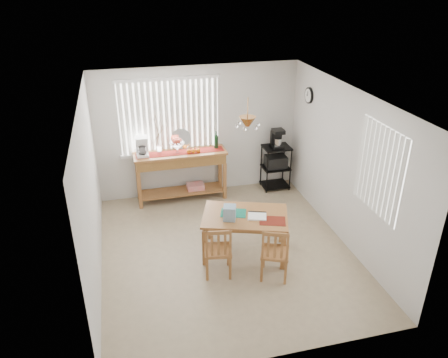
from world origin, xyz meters
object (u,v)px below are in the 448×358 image
object	(u,v)px
wire_cart	(276,163)
dining_table	(245,220)
chair_right	(275,253)
cart_items	(277,138)
chair_left	(218,251)
sideboard	(181,164)

from	to	relation	value
wire_cart	dining_table	distance (m)	2.47
wire_cart	chair_right	world-z (taller)	wire_cart
cart_items	wire_cart	bearing A→B (deg)	-90.00
chair_right	dining_table	bearing A→B (deg)	109.57
chair_left	chair_right	xyz separation A→B (m)	(0.80, -0.27, 0.01)
sideboard	chair_left	world-z (taller)	sideboard
wire_cart	chair_left	distance (m)	3.14
wire_cart	cart_items	distance (m)	0.55
sideboard	chair_right	xyz separation A→B (m)	(0.93, -2.80, -0.32)
sideboard	chair_right	size ratio (longest dim) A/B	2.03
chair_left	cart_items	bearing A→B (deg)	54.29
chair_right	wire_cart	bearing A→B (deg)	69.74
dining_table	chair_right	world-z (taller)	chair_right
sideboard	dining_table	distance (m)	2.20
cart_items	chair_right	size ratio (longest dim) A/B	0.43
cart_items	chair_right	world-z (taller)	cart_items
sideboard	dining_table	world-z (taller)	sideboard
wire_cart	chair_right	distance (m)	3.00
wire_cart	chair_right	xyz separation A→B (m)	(-1.04, -2.81, -0.13)
wire_cart	cart_items	size ratio (longest dim) A/B	2.43
wire_cart	chair_right	bearing A→B (deg)	-110.26
dining_table	chair_left	bearing A→B (deg)	-140.99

